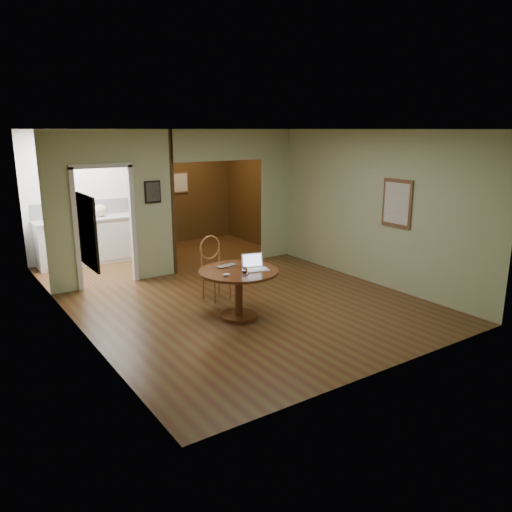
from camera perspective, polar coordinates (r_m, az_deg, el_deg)
floor at (r=7.77m, az=0.15°, el=-6.03°), size 5.00×5.00×0.00m
room_shell at (r=9.92m, az=-12.33°, el=5.79°), size 5.20×7.50×5.00m
dining_table at (r=7.26m, az=-2.00°, el=-3.04°), size 1.16×1.16×0.73m
chair at (r=8.13m, az=-4.83°, el=-0.91°), size 0.49×0.49×1.03m
open_laptop at (r=7.23m, az=-0.15°, el=-1.04°), size 0.37×0.35×0.22m
closed_laptop at (r=7.35m, az=-3.16°, el=-1.20°), size 0.33×0.24×0.02m
mouse at (r=6.91m, az=-3.42°, el=-2.15°), size 0.12×0.09×0.04m
wine_glass at (r=7.06m, az=-1.31°, el=-1.57°), size 0.08×0.08×0.09m
pen at (r=6.94m, az=-1.15°, el=-2.20°), size 0.14×0.06×0.01m
kitchen_cabinet at (r=10.82m, az=-18.63°, el=1.67°), size 2.06×0.60×0.94m
grocery_bag at (r=10.79m, az=-17.37°, el=4.97°), size 0.29×0.25×0.26m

